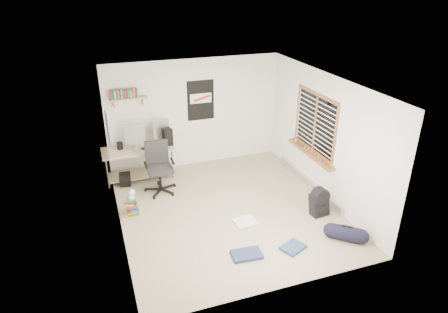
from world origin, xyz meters
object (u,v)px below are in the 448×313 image
object	(u,v)px
desk	(139,163)
duffel_bag	(346,233)
book_stack	(132,207)
office_chair	(160,170)
backpack	(319,205)

from	to	relation	value
desk	duffel_bag	bearing A→B (deg)	-41.34
desk	duffel_bag	world-z (taller)	desk
book_stack	duffel_bag	bearing A→B (deg)	-31.22
office_chair	backpack	xyz separation A→B (m)	(2.66, -1.84, -0.29)
duffel_bag	book_stack	xyz separation A→B (m)	(-3.35, 2.03, 0.01)
desk	backpack	world-z (taller)	desk
desk	duffel_bag	distance (m)	4.59
desk	book_stack	distance (m)	1.50
backpack	duffel_bag	xyz separation A→B (m)	(0.00, -0.87, -0.06)
office_chair	book_stack	size ratio (longest dim) A/B	2.60
desk	backpack	bearing A→B (deg)	-33.10
desk	backpack	xyz separation A→B (m)	(2.99, -2.60, -0.16)
book_stack	office_chair	bearing A→B (deg)	45.03
book_stack	desk	bearing A→B (deg)	76.20
desk	duffel_bag	xyz separation A→B (m)	(2.99, -3.47, -0.22)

